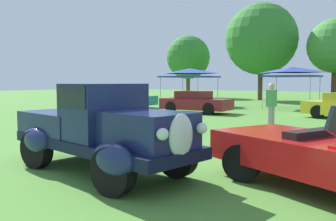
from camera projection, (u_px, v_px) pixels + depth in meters
ground_plane at (102, 164)px, 7.47m from camera, size 120.00×120.00×0.00m
feature_pickup_truck at (102, 128)px, 6.70m from camera, size 4.45×2.37×1.70m
show_car_teal at (123, 98)px, 23.96m from camera, size 4.66×2.29×1.22m
show_car_burgundy at (195, 102)px, 19.65m from camera, size 3.91×1.80×1.22m
spectator_by_row at (271, 105)px, 12.45m from camera, size 0.28×0.42×1.69m
canopy_tent_left_field at (190, 72)px, 25.53m from camera, size 3.39×3.39×2.71m
canopy_tent_center_field at (292, 71)px, 22.66m from camera, size 3.19×3.19×2.71m
treeline_far_left at (188, 57)px, 39.53m from camera, size 4.87×4.87×6.93m
treeline_mid_left at (261, 39)px, 32.79m from camera, size 6.66×6.66×9.03m
treeline_center at (335, 46)px, 29.56m from camera, size 4.60×4.60×7.07m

